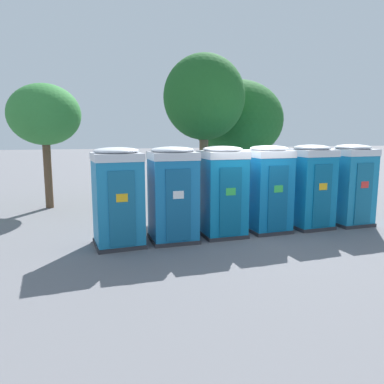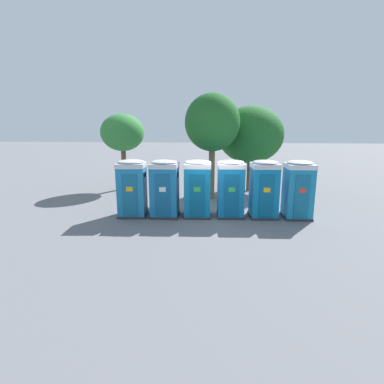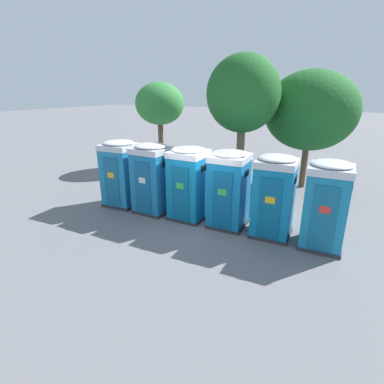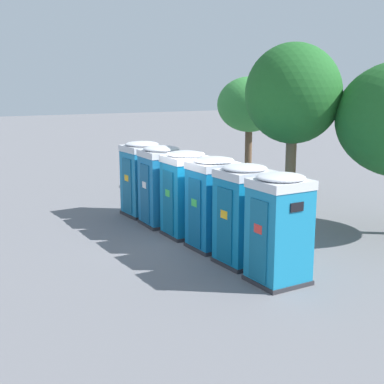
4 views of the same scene
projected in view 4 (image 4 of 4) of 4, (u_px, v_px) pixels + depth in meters
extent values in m
plane|color=slate|center=(198.00, 241.00, 15.40)|extent=(120.00, 120.00, 0.00)
cube|color=#2D2D33|center=(143.00, 213.00, 18.44)|extent=(1.33, 1.30, 0.10)
cube|color=#1B7CB0|center=(143.00, 182.00, 18.22)|extent=(1.26, 1.24, 2.10)
cube|color=#156089|center=(127.00, 186.00, 17.92)|extent=(0.64, 0.09, 1.85)
cube|color=yellow|center=(126.00, 178.00, 17.86)|extent=(0.28, 0.03, 0.20)
cube|color=black|center=(150.00, 163.00, 17.58)|extent=(0.06, 0.36, 0.20)
cube|color=silver|center=(142.00, 149.00, 17.98)|extent=(1.30, 1.28, 0.20)
ellipsoid|color=silver|center=(142.00, 144.00, 17.95)|extent=(1.24, 1.22, 0.18)
cube|color=#2D2D33|center=(162.00, 223.00, 17.21)|extent=(1.25, 1.22, 0.10)
cube|color=#1770AC|center=(162.00, 189.00, 16.98)|extent=(1.19, 1.16, 2.10)
cube|color=#125786|center=(145.00, 194.00, 16.72)|extent=(0.64, 0.04, 1.85)
cube|color=white|center=(144.00, 185.00, 16.66)|extent=(0.28, 0.01, 0.20)
cube|color=black|center=(170.00, 169.00, 16.32)|extent=(0.03, 0.36, 0.20)
cube|color=silver|center=(161.00, 154.00, 16.75)|extent=(1.23, 1.20, 0.20)
ellipsoid|color=silver|center=(161.00, 149.00, 16.72)|extent=(1.17, 1.14, 0.18)
cube|color=#2D2D33|center=(186.00, 234.00, 16.00)|extent=(1.23, 1.24, 0.10)
cube|color=#0D73AA|center=(186.00, 198.00, 15.78)|extent=(1.17, 1.18, 2.10)
cube|color=#0A5A85|center=(168.00, 202.00, 15.51)|extent=(0.62, 0.05, 1.85)
cube|color=green|center=(167.00, 193.00, 15.45)|extent=(0.28, 0.02, 0.20)
cube|color=black|center=(195.00, 176.00, 15.14)|extent=(0.04, 0.36, 0.20)
cube|color=silver|center=(186.00, 159.00, 15.54)|extent=(1.20, 1.22, 0.20)
ellipsoid|color=silver|center=(186.00, 154.00, 15.51)|extent=(1.15, 1.16, 0.18)
cube|color=#2D2D33|center=(213.00, 246.00, 14.79)|extent=(1.23, 1.26, 0.10)
cube|color=#0D6DAA|center=(213.00, 207.00, 14.56)|extent=(1.17, 1.20, 2.10)
cube|color=#0A5584|center=(195.00, 213.00, 14.29)|extent=(0.61, 0.06, 1.85)
cube|color=green|center=(194.00, 203.00, 14.22)|extent=(0.28, 0.02, 0.20)
cube|color=black|center=(225.00, 184.00, 13.93)|extent=(0.04, 0.36, 0.20)
cube|color=silver|center=(213.00, 166.00, 14.33)|extent=(1.21, 1.23, 0.20)
ellipsoid|color=silver|center=(213.00, 160.00, 14.29)|extent=(1.15, 1.17, 0.18)
cube|color=#2D2D33|center=(243.00, 261.00, 13.54)|extent=(1.25, 1.28, 0.10)
cube|color=#0C74AA|center=(244.00, 219.00, 13.32)|extent=(1.19, 1.22, 2.10)
cube|color=#0A5A84|center=(224.00, 226.00, 13.03)|extent=(0.61, 0.07, 1.85)
cube|color=yellow|center=(224.00, 215.00, 12.97)|extent=(0.28, 0.03, 0.20)
cube|color=black|center=(259.00, 195.00, 12.69)|extent=(0.05, 0.36, 0.20)
cube|color=silver|center=(245.00, 174.00, 13.08)|extent=(1.23, 1.25, 0.20)
ellipsoid|color=silver|center=(245.00, 168.00, 13.05)|extent=(1.17, 1.19, 0.18)
cube|color=#2D2D33|center=(277.00, 280.00, 12.28)|extent=(1.22, 1.26, 0.10)
cube|color=#187DAD|center=(279.00, 234.00, 12.05)|extent=(1.16, 1.20, 2.10)
cube|color=#126187|center=(258.00, 241.00, 11.78)|extent=(0.61, 0.06, 1.85)
cube|color=red|center=(258.00, 229.00, 11.71)|extent=(0.28, 0.02, 0.20)
cube|color=black|center=(297.00, 207.00, 11.43)|extent=(0.04, 0.36, 0.20)
cube|color=silver|center=(281.00, 184.00, 11.82)|extent=(1.20, 1.24, 0.20)
ellipsoid|color=silver|center=(281.00, 177.00, 11.79)|extent=(1.14, 1.18, 0.18)
cylinder|color=brown|center=(248.00, 154.00, 22.64)|extent=(0.30, 0.30, 2.94)
ellipsoid|color=#337F38|center=(249.00, 104.00, 22.21)|extent=(2.68, 2.68, 2.29)
cylinder|color=brown|center=(290.00, 174.00, 16.75)|extent=(0.33, 0.33, 3.32)
ellipsoid|color=#1E5B23|center=(293.00, 93.00, 16.24)|extent=(2.93, 2.93, 3.05)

